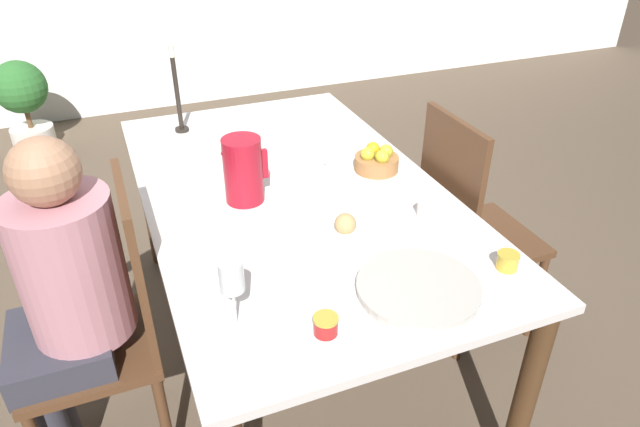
{
  "coord_description": "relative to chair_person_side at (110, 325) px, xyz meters",
  "views": [
    {
      "loc": [
        -0.58,
        -1.73,
        1.78
      ],
      "look_at": [
        0.0,
        -0.27,
        0.82
      ],
      "focal_mm": 32.0,
      "sensor_mm": 36.0,
      "label": 1
    }
  ],
  "objects": [
    {
      "name": "potted_plant",
      "position": [
        -0.4,
        2.83,
        -0.15
      ],
      "size": [
        0.37,
        0.37,
        0.63
      ],
      "color": "beige",
      "rests_on": "ground_plane"
    },
    {
      "name": "jam_jar_red",
      "position": [
        1.12,
        -0.48,
        0.27
      ],
      "size": [
        0.06,
        0.06,
        0.05
      ],
      "color": "gold",
      "rests_on": "dining_table"
    },
    {
      "name": "chair_person_side",
      "position": [
        0.0,
        0.0,
        0.0
      ],
      "size": [
        0.42,
        0.42,
        1.0
      ],
      "rotation": [
        0.0,
        0.0,
        1.57
      ],
      "color": "#51331E",
      "rests_on": "ground_plane"
    },
    {
      "name": "red_pitcher",
      "position": [
        0.52,
        0.2,
        0.36
      ],
      "size": [
        0.16,
        0.13,
        0.23
      ],
      "color": "#A31423",
      "rests_on": "dining_table"
    },
    {
      "name": "dining_table",
      "position": [
        0.7,
        0.2,
        0.15
      ],
      "size": [
        1.04,
        1.8,
        0.77
      ],
      "color": "silver",
      "rests_on": "ground_plane"
    },
    {
      "name": "ground_plane",
      "position": [
        0.7,
        0.2,
        -0.52
      ],
      "size": [
        20.0,
        20.0,
        0.0
      ],
      "primitive_type": "plane",
      "color": "brown"
    },
    {
      "name": "serving_tray",
      "position": [
        0.83,
        -0.48,
        0.26
      ],
      "size": [
        0.34,
        0.34,
        0.03
      ],
      "color": "#B7B2A8",
      "rests_on": "dining_table"
    },
    {
      "name": "chair_opposite",
      "position": [
        1.4,
        0.06,
        0.0
      ],
      "size": [
        0.42,
        0.42,
        1.0
      ],
      "rotation": [
        0.0,
        0.0,
        -1.57
      ],
      "color": "#51331E",
      "rests_on": "ground_plane"
    },
    {
      "name": "teacup_across",
      "position": [
        0.83,
        0.32,
        0.27
      ],
      "size": [
        0.13,
        0.13,
        0.06
      ],
      "color": "white",
      "rests_on": "dining_table"
    },
    {
      "name": "jam_jar_amber",
      "position": [
        0.53,
        -0.53,
        0.27
      ],
      "size": [
        0.06,
        0.06,
        0.05
      ],
      "color": "#A81E1E",
      "rests_on": "dining_table"
    },
    {
      "name": "bread_plate",
      "position": [
        0.76,
        -0.13,
        0.26
      ],
      "size": [
        0.19,
        0.19,
        0.07
      ],
      "color": "white",
      "rests_on": "dining_table"
    },
    {
      "name": "candlestick_tall",
      "position": [
        0.42,
        0.89,
        0.4
      ],
      "size": [
        0.06,
        0.06,
        0.38
      ],
      "color": "black",
      "rests_on": "dining_table"
    },
    {
      "name": "fruit_bowl",
      "position": [
        1.05,
        0.23,
        0.29
      ],
      "size": [
        0.17,
        0.17,
        0.1
      ],
      "color": "#9E6B3D",
      "rests_on": "dining_table"
    },
    {
      "name": "person_seated",
      "position": [
        -0.1,
        -0.02,
        0.18
      ],
      "size": [
        0.39,
        0.41,
        1.19
      ],
      "rotation": [
        0.0,
        0.0,
        1.57
      ],
      "color": "#33333D",
      "rests_on": "ground_plane"
    },
    {
      "name": "wine_glass_water",
      "position": [
        0.33,
        -0.42,
        0.39
      ],
      "size": [
        0.06,
        0.06,
        0.2
      ],
      "color": "white",
      "rests_on": "dining_table"
    },
    {
      "name": "teacup_near_person",
      "position": [
        1.06,
        -0.15,
        0.27
      ],
      "size": [
        0.13,
        0.13,
        0.06
      ],
      "color": "white",
      "rests_on": "dining_table"
    }
  ]
}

